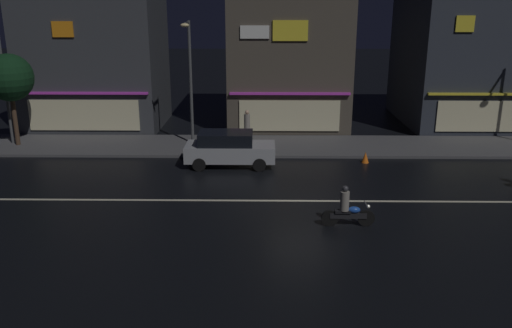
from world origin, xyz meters
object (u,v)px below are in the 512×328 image
Objects in this scene: streetlamp_west at (0,62)px; traffic_cone at (365,157)px; pedestrian_on_sidewalk at (247,128)px; parked_car_near_kerb at (229,148)px; streetlamp_mid at (190,73)px; motorcycle_trailing_far at (347,209)px.

traffic_cone is at bearing -8.43° from streetlamp_west.
pedestrian_on_sidewalk reaches higher than traffic_cone.
parked_car_near_kerb is (12.22, -3.37, -3.74)m from streetlamp_west.
streetlamp_west is 19.62m from traffic_cone.
streetlamp_mid reaches higher than traffic_cone.
streetlamp_mid is at bearing 162.20° from traffic_cone.
streetlamp_mid is (9.98, 0.07, -0.56)m from streetlamp_west.
motorcycle_trailing_far is at bearing -105.11° from traffic_cone.
streetlamp_west is 13.89× the size of traffic_cone.
pedestrian_on_sidewalk is at bearing 1.79° from streetlamp_west.
streetlamp_mid is at bearing -63.20° from motorcycle_trailing_far.
streetlamp_west is 20.26m from motorcycle_trailing_far.
motorcycle_trailing_far is at bearing 122.83° from parked_car_near_kerb.
streetlamp_mid is at bearing -56.88° from parked_car_near_kerb.
streetlamp_mid is 3.57× the size of pedestrian_on_sidewalk.
streetlamp_west is 4.16× the size of pedestrian_on_sidewalk.
motorcycle_trailing_far reaches higher than traffic_cone.
pedestrian_on_sidewalk is at bearing 151.62° from traffic_cone.
streetlamp_mid is 3.45× the size of motorcycle_trailing_far.
parked_car_near_kerb is 6.75m from traffic_cone.
streetlamp_mid is 10.13m from traffic_cone.
streetlamp_mid is at bearing 68.00° from pedestrian_on_sidewalk.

